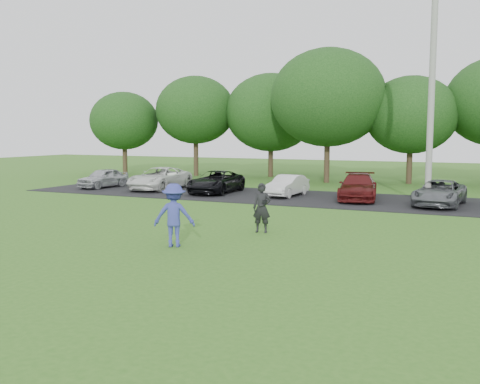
% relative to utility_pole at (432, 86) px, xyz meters
% --- Properties ---
extents(ground, '(100.00, 100.00, 0.00)m').
position_rel_utility_pole_xyz_m(ground, '(-5.05, -12.78, -5.30)').
color(ground, '#33681D').
rests_on(ground, ground).
extents(parking_lot, '(32.00, 6.50, 0.03)m').
position_rel_utility_pole_xyz_m(parking_lot, '(-5.05, 0.22, -5.28)').
color(parking_lot, black).
rests_on(parking_lot, ground).
extents(utility_pole, '(0.28, 0.28, 10.60)m').
position_rel_utility_pole_xyz_m(utility_pole, '(0.00, 0.00, 0.00)').
color(utility_pole, '#9A9A95').
rests_on(utility_pole, ground).
extents(frisbee_player, '(1.34, 1.07, 2.13)m').
position_rel_utility_pole_xyz_m(frisbee_player, '(-5.76, -12.26, -4.39)').
color(frisbee_player, '#363E9A').
rests_on(frisbee_player, ground).
extents(camera_bystander, '(0.64, 0.47, 1.62)m').
position_rel_utility_pole_xyz_m(camera_bystander, '(-4.30, -9.22, -4.49)').
color(camera_bystander, black).
rests_on(camera_bystander, ground).
extents(parked_cars, '(27.71, 5.05, 1.25)m').
position_rel_utility_pole_xyz_m(parked_cars, '(-5.12, 0.23, -4.68)').
color(parked_cars, '#B6B8BE').
rests_on(parked_cars, parking_lot).
extents(tree_row, '(42.39, 9.85, 8.64)m').
position_rel_utility_pole_xyz_m(tree_row, '(-3.54, 9.98, -0.39)').
color(tree_row, '#38281C').
rests_on(tree_row, ground).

